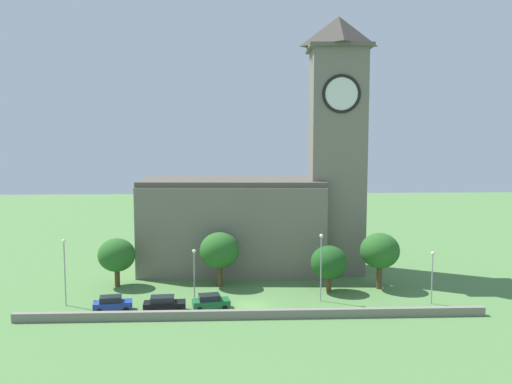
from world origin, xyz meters
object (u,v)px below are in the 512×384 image
tree_riverside_east (329,262)px  church (268,198)px  car_black (164,304)px  streetlamp_west_end (64,262)px  car_blue (112,304)px  streetlamp_central (321,257)px  tree_churchyard (380,251)px  car_green (211,302)px  streetlamp_east_mid (432,268)px  tree_by_tower (117,255)px  tree_riverside_west (220,250)px  streetlamp_west_mid (194,267)px

tree_riverside_east → church: bearing=120.8°
church → car_black: (-12.60, -18.24, -9.51)m
church → streetlamp_west_end: 29.07m
car_blue → car_black: car_black is taller
streetlamp_central → tree_churchyard: (8.18, 4.83, -0.38)m
car_green → streetlamp_east_mid: streetlamp_east_mid is taller
tree_by_tower → streetlamp_east_mid: bearing=-13.4°
streetlamp_central → tree_churchyard: size_ratio=1.12×
tree_riverside_west → church: bearing=50.7°
car_blue → car_black: size_ratio=0.94×
car_black → car_green: bearing=7.3°
streetlamp_central → church: bearing=108.9°
streetlamp_east_mid → tree_churchyard: 7.80m
tree_riverside_east → car_green: bearing=-156.4°
car_black → streetlamp_west_end: (-11.41, 2.75, 4.16)m
car_green → streetlamp_west_mid: bearing=127.3°
church → streetlamp_west_end: bearing=-147.2°
car_blue → tree_riverside_east: (25.08, 6.45, 2.80)m
streetlamp_west_end → streetlamp_central: 29.17m
car_black → tree_by_tower: (-7.17, 10.49, 3.16)m
car_blue → streetlamp_west_mid: size_ratio=0.70×
streetlamp_west_mid → streetlamp_central: 14.67m
tree_riverside_east → tree_by_tower: 26.79m
car_blue → streetlamp_central: 24.01m
streetlamp_west_mid → tree_churchyard: size_ratio=0.89×
car_black → streetlamp_east_mid: bearing=2.9°
streetlamp_west_end → tree_riverside_east: (30.79, 4.14, -1.37)m
car_green → car_black: bearing=-172.7°
streetlamp_west_mid → car_green: bearing=-52.7°
car_blue → tree_by_tower: bearing=98.3°
tree_riverside_east → car_black: bearing=-160.4°
car_blue → car_black: (5.71, -0.44, 0.02)m
streetlamp_west_mid → streetlamp_west_end: bearing=-178.2°
car_black → streetlamp_west_mid: (3.11, 3.20, 3.36)m
streetlamp_east_mid → tree_churchyard: size_ratio=0.86×
tree_churchyard → car_black: bearing=-162.9°
church → car_green: 21.38m
church → tree_riverside_west: (-6.71, -8.21, -5.76)m
streetlamp_west_mid → tree_by_tower: streetlamp_west_mid is taller
streetlamp_central → tree_riverside_east: streetlamp_central is taller
streetlamp_west_mid → tree_churchyard: bearing=11.8°
tree_riverside_east → tree_riverside_west: size_ratio=0.83×
tree_riverside_west → streetlamp_central: bearing=-30.1°
church → streetlamp_east_mid: bearing=-43.4°
streetlamp_west_end → streetlamp_east_mid: streetlamp_west_end is taller
streetlamp_west_mid → tree_riverside_east: bearing=12.8°
tree_riverside_east → streetlamp_east_mid: bearing=-26.2°
car_blue → tree_riverside_east: tree_riverside_east is taller
streetlamp_west_end → streetlamp_central: size_ratio=0.96×
church → car_green: size_ratio=8.09×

